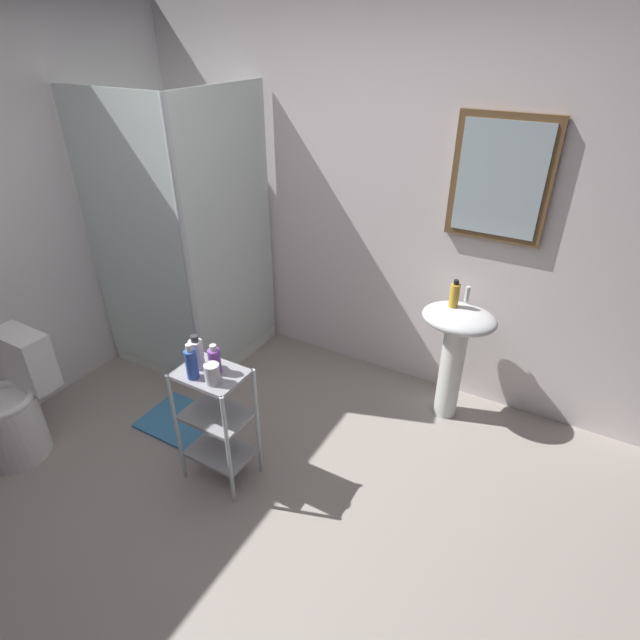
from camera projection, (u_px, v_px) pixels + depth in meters
ground_plane at (224, 538)px, 2.62m from camera, size 4.20×4.20×0.02m
wall_back at (383, 206)px, 3.36m from camera, size 4.20×0.14×2.50m
shower_stall at (194, 304)px, 3.82m from camera, size 0.92×0.92×2.00m
pedestal_sink at (455, 341)px, 3.17m from camera, size 0.46×0.37×0.81m
sink_faucet at (467, 294)px, 3.11m from camera, size 0.03×0.03×0.10m
toilet at (14, 409)px, 3.01m from camera, size 0.37×0.49×0.76m
storage_cart at (216, 417)px, 2.77m from camera, size 0.38×0.28×0.74m
hand_soap_bottle at (454, 295)px, 3.04m from camera, size 0.06×0.06×0.18m
lotion_bottle_white at (197, 353)px, 2.61m from camera, size 0.07×0.07×0.19m
conditioner_bottle_purple at (215, 360)px, 2.58m from camera, size 0.06×0.06×0.17m
shampoo_bottle_blue at (191, 363)px, 2.53m from camera, size 0.06×0.06×0.20m
rinse_cup at (212, 374)px, 2.51m from camera, size 0.08×0.08×0.11m
bath_mat at (187, 423)px, 3.35m from camera, size 0.60×0.40×0.02m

